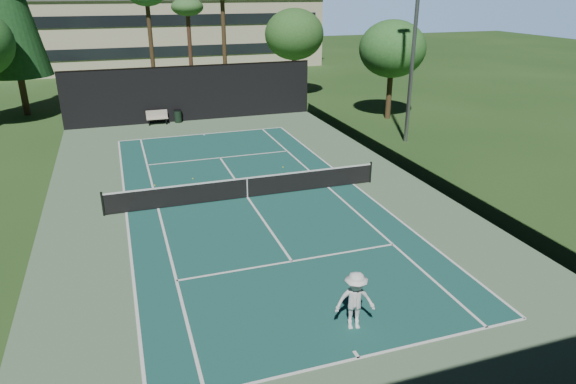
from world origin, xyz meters
The scene contains 18 objects.
ground centered at (0.00, 0.00, 0.00)m, with size 160.00×160.00×0.00m, color #24481B.
apron_slab centered at (0.00, 0.00, 0.01)m, with size 18.00×32.00×0.01m, color #577955.
court_surface centered at (0.00, 0.00, 0.01)m, with size 10.97×23.77×0.01m, color #195047.
court_lines centered at (0.00, 0.00, 0.02)m, with size 11.07×23.87×0.01m.
tennis_net centered at (0.00, 0.00, 0.56)m, with size 12.90×0.10×1.10m.
fence centered at (0.00, 0.06, 2.01)m, with size 18.04×32.05×4.03m.
player centered at (0.46, -10.60, 0.90)m, with size 1.17×0.67×1.81m, color white.
tennis_ball_b centered at (-4.00, 2.99, 0.03)m, with size 0.07×0.07×0.07m, color #CCD831.
tennis_ball_c centered at (2.92, 3.58, 0.04)m, with size 0.07×0.07×0.07m, color #BFD430.
tennis_ball_d centered at (-2.05, 3.34, 0.03)m, with size 0.07×0.07×0.07m, color #D4E233.
park_bench centered at (-2.68, 15.62, 0.55)m, with size 1.50×0.45×1.02m.
trash_bin centered at (-1.19, 15.72, 0.48)m, with size 0.56×0.56×0.95m.
palm_a centered at (-2.00, 24.00, 8.19)m, with size 2.80×2.80×9.32m.
palm_b centered at (1.50, 26.00, 7.36)m, with size 2.80×2.80×8.42m.
decid_tree_a centered at (10.00, 22.00, 5.42)m, with size 5.12×5.12×7.62m.
decid_tree_b centered at (14.00, 12.00, 5.08)m, with size 4.80×4.80×7.14m.
campus_building centered at (0.00, 45.98, 4.21)m, with size 40.50×12.50×8.30m.
light_pole centered at (12.00, 6.00, 6.46)m, with size 0.90×0.25×12.22m.
Camera 1 is at (-5.32, -21.75, 9.19)m, focal length 32.00 mm.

